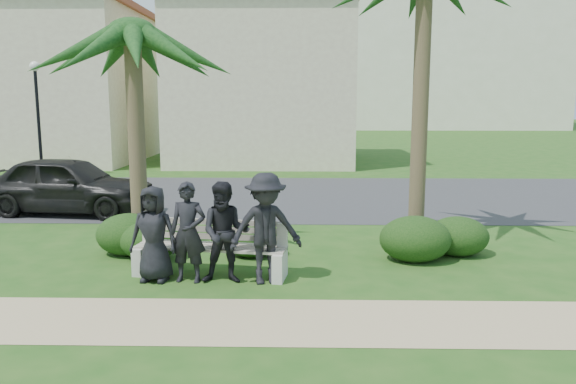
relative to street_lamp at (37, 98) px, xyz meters
name	(u,v)px	position (x,y,z in m)	size (l,w,h in m)	color
ground	(254,278)	(9.00, -12.00, -2.94)	(160.00, 160.00, 0.00)	#204E16
footpath	(243,321)	(9.00, -13.80, -2.94)	(30.00, 1.60, 0.01)	tan
asphalt_street	(276,196)	(9.00, -4.00, -2.94)	(160.00, 8.00, 0.01)	#2D2D30
stucco_bldg_left	(32,84)	(-3.00, 6.00, 0.72)	(10.40, 8.40, 7.30)	#C7B795
stucco_bldg_right	(263,83)	(8.00, 6.00, 0.72)	(8.40, 8.40, 7.30)	#C7B795
hotel_tower	(422,3)	(23.00, 43.00, 10.46)	(26.00, 18.00, 37.30)	beige
street_lamp	(37,98)	(0.00, 0.00, 0.00)	(0.36, 0.36, 4.29)	black
park_bench	(210,252)	(8.26, -11.84, -2.55)	(2.58, 0.91, 0.88)	gray
man_a	(154,234)	(7.41, -12.15, -2.17)	(0.75, 0.49, 1.54)	black
man_b	(188,232)	(7.97, -12.18, -2.14)	(0.59, 0.39, 1.61)	black
man_c	(225,233)	(8.57, -12.21, -2.13)	(0.79, 0.61, 1.62)	black
man_d	(266,228)	(9.20, -12.22, -2.06)	(1.14, 0.66, 1.76)	black
hedge_a	(129,233)	(6.52, -10.57, -2.54)	(1.22, 1.01, 0.80)	black
hedge_b	(150,239)	(7.00, -10.87, -2.58)	(1.11, 0.91, 0.72)	black
hedge_c	(253,238)	(8.86, -10.67, -2.61)	(1.02, 0.85, 0.67)	black
hedge_e	(415,238)	(11.82, -10.89, -2.52)	(1.29, 1.07, 0.84)	black
hedge_f	(458,235)	(12.70, -10.50, -2.57)	(1.15, 0.95, 0.75)	black
palm_left	(132,35)	(6.64, -10.21, 1.11)	(3.00, 3.00, 5.01)	brown
car_a	(68,185)	(3.81, -6.77, -2.20)	(1.75, 4.34, 1.48)	black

